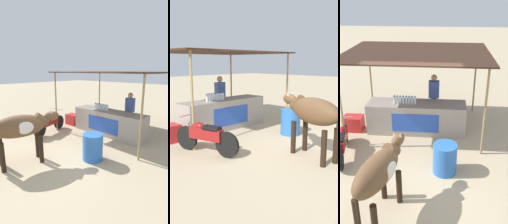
# 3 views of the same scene
# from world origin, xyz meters

# --- Properties ---
(ground_plane) EXTENTS (60.00, 60.00, 0.00)m
(ground_plane) POSITION_xyz_m (0.00, 0.00, 0.00)
(ground_plane) COLOR tan
(stall_counter) EXTENTS (3.00, 0.82, 0.96)m
(stall_counter) POSITION_xyz_m (0.00, 2.20, 0.48)
(stall_counter) COLOR #9E9389
(stall_counter) RESTS_ON ground
(stall_awning) EXTENTS (4.20, 3.20, 2.46)m
(stall_awning) POSITION_xyz_m (0.00, 2.50, 2.37)
(stall_awning) COLOR #382319
(stall_awning) RESTS_ON ground
(water_bottle_row) EXTENTS (0.70, 0.07, 0.25)m
(water_bottle_row) POSITION_xyz_m (-0.35, 2.15, 1.07)
(water_bottle_row) COLOR silver
(water_bottle_row) RESTS_ON stall_counter
(vendor_behind_counter) EXTENTS (0.34, 0.22, 1.65)m
(vendor_behind_counter) POSITION_xyz_m (0.49, 2.95, 0.85)
(vendor_behind_counter) COLOR #383842
(vendor_behind_counter) RESTS_ON ground
(cooler_box) EXTENTS (0.60, 0.44, 0.48)m
(cooler_box) POSITION_xyz_m (-2.01, 2.10, 0.24)
(cooler_box) COLOR red
(cooler_box) RESTS_ON ground
(water_barrel) EXTENTS (0.58, 0.58, 0.77)m
(water_barrel) POSITION_xyz_m (0.91, 0.19, 0.38)
(water_barrel) COLOR blue
(water_barrel) RESTS_ON ground
(cow) EXTENTS (0.88, 1.85, 1.44)m
(cow) POSITION_xyz_m (-0.30, -1.28, 1.03)
(cow) COLOR brown
(cow) RESTS_ON ground
(motorcycle_parked) EXTENTS (0.68, 1.76, 0.90)m
(motorcycle_parked) POSITION_xyz_m (-1.82, 0.69, 0.43)
(motorcycle_parked) COLOR black
(motorcycle_parked) RESTS_ON ground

